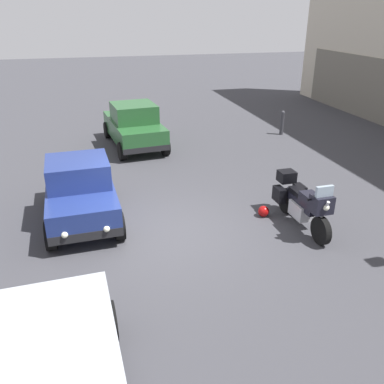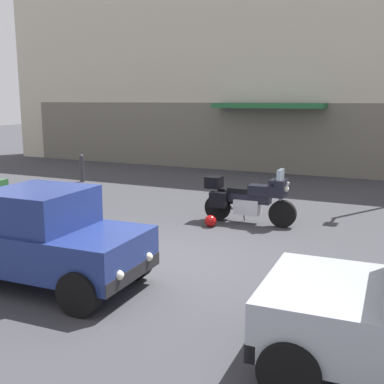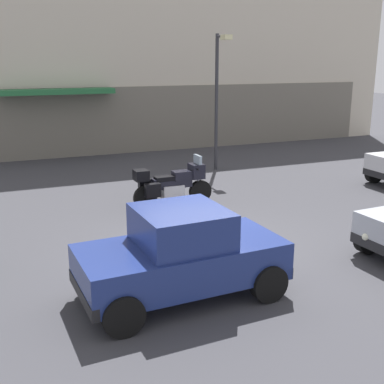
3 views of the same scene
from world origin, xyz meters
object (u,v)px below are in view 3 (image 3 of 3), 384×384
object	(u,v)px
car_compact_side	(181,255)
streetlamp_curbside	(218,89)
motorcycle	(172,184)
helmet	(157,210)

from	to	relation	value
car_compact_side	streetlamp_curbside	size ratio (longest dim) A/B	0.74
motorcycle	streetlamp_curbside	world-z (taller)	streetlamp_curbside
car_compact_side	streetlamp_curbside	xyz separation A→B (m)	(4.79, 8.67, 2.13)
helmet	car_compact_side	world-z (taller)	car_compact_side
helmet	streetlamp_curbside	world-z (taller)	streetlamp_curbside
helmet	streetlamp_curbside	size ratio (longest dim) A/B	0.06
helmet	car_compact_side	bearing A→B (deg)	-103.20
helmet	motorcycle	bearing A→B (deg)	45.02
car_compact_side	streetlamp_curbside	distance (m)	10.13
helmet	car_compact_side	size ratio (longest dim) A/B	0.08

